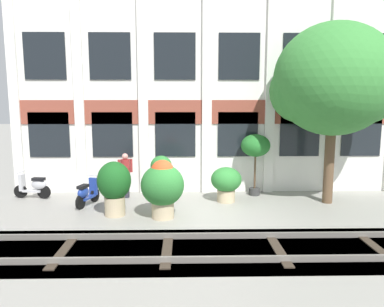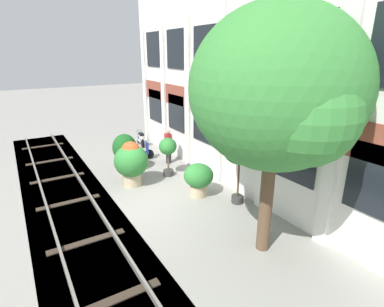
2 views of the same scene
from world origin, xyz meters
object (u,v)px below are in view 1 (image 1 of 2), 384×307
object	(u,v)px
potted_plant_fluted_column	(162,185)
scooter_second_parked	(34,187)
scooter_near_curb	(87,193)
resident_by_doorway	(125,174)
broadleaf_tree	(334,83)
potted_plant_tall_urn	(256,148)
potted_plant_low_pan	(161,170)
potted_plant_ribbed_drum	(226,182)
potted_plant_glazed_jar	(114,185)

from	to	relation	value
potted_plant_fluted_column	scooter_second_parked	size ratio (longest dim) A/B	1.30
scooter_near_curb	resident_by_doorway	bearing A→B (deg)	-30.04
broadleaf_tree	potted_plant_tall_urn	size ratio (longest dim) A/B	2.66
resident_by_doorway	scooter_near_curb	bearing A→B (deg)	-60.44
potted_plant_low_pan	scooter_second_parked	xyz separation A→B (m)	(-4.69, 0.65, -0.74)
potted_plant_low_pan	scooter_near_curb	world-z (taller)	potted_plant_low_pan
potted_plant_tall_urn	scooter_near_curb	size ratio (longest dim) A/B	1.71
potted_plant_tall_urn	potted_plant_ribbed_drum	bearing A→B (deg)	-143.41
potted_plant_fluted_column	potted_plant_low_pan	size ratio (longest dim) A/B	1.08
potted_plant_glazed_jar	scooter_near_curb	world-z (taller)	potted_plant_glazed_jar
broadleaf_tree	potted_plant_fluted_column	xyz separation A→B (m)	(-5.67, -1.53, -3.12)
potted_plant_ribbed_drum	potted_plant_low_pan	bearing A→B (deg)	-178.17
potted_plant_glazed_jar	scooter_second_parked	distance (m)	3.93
potted_plant_tall_urn	broadleaf_tree	bearing A→B (deg)	-24.58
potted_plant_fluted_column	resident_by_doorway	distance (m)	2.81
broadleaf_tree	scooter_near_curb	bearing A→B (deg)	-178.46
potted_plant_low_pan	resident_by_doorway	world-z (taller)	potted_plant_low_pan
scooter_second_parked	resident_by_doorway	xyz separation A→B (m)	(3.33, 0.06, 0.44)
resident_by_doorway	potted_plant_low_pan	bearing A→B (deg)	49.40
potted_plant_tall_urn	scooter_second_parked	bearing A→B (deg)	-177.92
potted_plant_tall_urn	scooter_near_curb	distance (m)	6.25
resident_by_doorway	potted_plant_ribbed_drum	bearing A→B (deg)	67.06
potted_plant_tall_urn	potted_plant_low_pan	distance (m)	3.63
potted_plant_glazed_jar	resident_by_doorway	distance (m)	2.10
potted_plant_ribbed_drum	resident_by_doorway	size ratio (longest dim) A/B	0.75
potted_plant_low_pan	scooter_near_curb	size ratio (longest dim) A/B	1.24
broadleaf_tree	potted_plant_ribbed_drum	world-z (taller)	broadleaf_tree
potted_plant_low_pan	scooter_second_parked	size ratio (longest dim) A/B	1.20
potted_plant_low_pan	scooter_second_parked	world-z (taller)	potted_plant_low_pan
potted_plant_ribbed_drum	broadleaf_tree	bearing A→B (deg)	-3.37
scooter_near_curb	scooter_second_parked	bearing A→B (deg)	82.55
potted_plant_tall_urn	potted_plant_fluted_column	xyz separation A→B (m)	(-3.31, -2.61, -0.79)
broadleaf_tree	scooter_second_parked	world-z (taller)	broadleaf_tree
broadleaf_tree	potted_plant_glazed_jar	world-z (taller)	broadleaf_tree
broadleaf_tree	scooter_second_parked	xyz separation A→B (m)	(-10.49, 0.78, -3.70)
scooter_second_parked	scooter_near_curb	bearing A→B (deg)	162.69
broadleaf_tree	potted_plant_low_pan	distance (m)	6.52
potted_plant_glazed_jar	potted_plant_tall_urn	bearing A→B (deg)	25.88
scooter_second_parked	potted_plant_ribbed_drum	bearing A→B (deg)	-177.22
broadleaf_tree	potted_plant_fluted_column	bearing A→B (deg)	-164.87
potted_plant_fluted_column	resident_by_doorway	xyz separation A→B (m)	(-1.49, 2.37, -0.14)
broadleaf_tree	potted_plant_tall_urn	world-z (taller)	broadleaf_tree
scooter_second_parked	broadleaf_tree	bearing A→B (deg)	-176.76
potted_plant_ribbed_drum	scooter_near_curb	world-z (taller)	potted_plant_ribbed_drum
scooter_second_parked	resident_by_doorway	bearing A→B (deg)	-171.49
scooter_second_parked	potted_plant_glazed_jar	bearing A→B (deg)	155.85
potted_plant_fluted_column	potted_plant_low_pan	distance (m)	1.68
potted_plant_fluted_column	broadleaf_tree	bearing A→B (deg)	15.13
potted_plant_ribbed_drum	resident_by_doorway	bearing A→B (deg)	170.09
potted_plant_fluted_column	potted_plant_ribbed_drum	world-z (taller)	potted_plant_fluted_column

